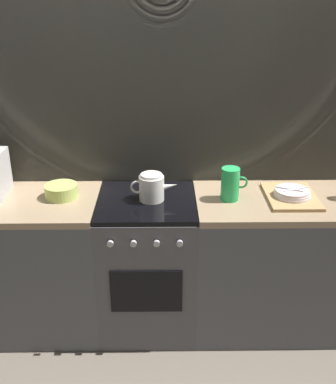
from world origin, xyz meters
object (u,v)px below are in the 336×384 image
Objects in this scene: pitcher at (230,184)px; dish_pile at (292,195)px; kettle at (152,187)px; mixing_bowl at (61,191)px; stove_unit at (148,264)px.

dish_pile is (0.38, 0.01, -0.08)m from pitcher.
mixing_bowl is (-0.55, 0.04, -0.04)m from kettle.
stove_unit is 2.25× the size of dish_pile.
mixing_bowl reaches higher than stove_unit.
stove_unit is 3.16× the size of kettle.
kettle is (0.03, 0.00, 0.53)m from stove_unit.
pitcher is at bearing -179.20° from dish_pile.
kettle is at bearing -179.69° from dish_pile.
pitcher is (0.47, -0.00, 0.02)m from kettle.
stove_unit is 0.71m from mixing_bowl.
stove_unit is 1.00m from dish_pile.
dish_pile is at bearing 0.80° from pitcher.
kettle is at bearing -4.48° from mixing_bowl.
kettle is at bearing 179.91° from pitcher.
stove_unit is at bearing -179.52° from dish_pile.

